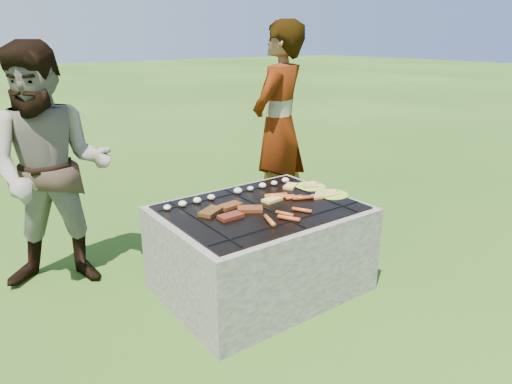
{
  "coord_description": "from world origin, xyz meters",
  "views": [
    {
      "loc": [
        -1.7,
        -2.29,
        1.69
      ],
      "look_at": [
        0.0,
        0.05,
        0.7
      ],
      "focal_mm": 32.0,
      "sensor_mm": 36.0,
      "label": 1
    }
  ],
  "objects_px": {
    "fire_pit": "(260,251)",
    "plate_far": "(310,187)",
    "bystander": "(52,171)",
    "plate_near": "(332,195)",
    "cook": "(279,126)"
  },
  "relations": [
    {
      "from": "fire_pit",
      "to": "plate_far",
      "type": "relative_size",
      "value": 5.14
    },
    {
      "from": "fire_pit",
      "to": "plate_far",
      "type": "height_order",
      "value": "plate_far"
    },
    {
      "from": "bystander",
      "to": "fire_pit",
      "type": "bearing_deg",
      "value": -12.95
    },
    {
      "from": "plate_near",
      "to": "cook",
      "type": "xyz_separation_m",
      "value": [
        0.32,
        1.01,
        0.31
      ]
    },
    {
      "from": "fire_pit",
      "to": "plate_near",
      "type": "height_order",
      "value": "plate_near"
    },
    {
      "from": "plate_near",
      "to": "bystander",
      "type": "distance_m",
      "value": 1.93
    },
    {
      "from": "cook",
      "to": "bystander",
      "type": "distance_m",
      "value": 1.96
    },
    {
      "from": "fire_pit",
      "to": "bystander",
      "type": "height_order",
      "value": "bystander"
    },
    {
      "from": "fire_pit",
      "to": "cook",
      "type": "bearing_deg",
      "value": 45.94
    },
    {
      "from": "plate_near",
      "to": "cook",
      "type": "distance_m",
      "value": 1.11
    },
    {
      "from": "fire_pit",
      "to": "cook",
      "type": "relative_size",
      "value": 0.71
    },
    {
      "from": "plate_far",
      "to": "plate_near",
      "type": "xyz_separation_m",
      "value": [
        -0.0,
        -0.23,
        -0.0
      ]
    },
    {
      "from": "fire_pit",
      "to": "bystander",
      "type": "distance_m",
      "value": 1.51
    },
    {
      "from": "fire_pit",
      "to": "plate_near",
      "type": "distance_m",
      "value": 0.66
    },
    {
      "from": "plate_near",
      "to": "plate_far",
      "type": "bearing_deg",
      "value": 89.98
    }
  ]
}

